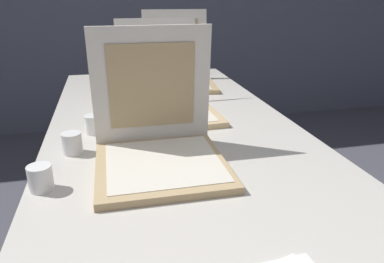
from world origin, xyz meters
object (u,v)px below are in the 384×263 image
cup_white_far (111,99)px  table (177,142)px  pizza_box_front (159,146)px  cup_white_near_left (40,178)px  pizza_box_back (178,74)px  pizza_box_middle (168,101)px  cup_white_near_center (72,143)px  cup_white_mid (94,124)px

cup_white_far → table: bearing=-58.8°
pizza_box_front → cup_white_near_left: (-0.33, -0.08, -0.02)m
cup_white_near_left → table: bearing=38.5°
table → pizza_box_back: bearing=78.5°
table → cup_white_far: bearing=121.2°
pizza_box_front → pizza_box_middle: 0.50m
pizza_box_middle → cup_white_near_left: size_ratio=7.66×
pizza_box_front → cup_white_near_left: bearing=-165.4°
table → pizza_box_middle: pizza_box_middle is taller
cup_white_far → cup_white_near_center: same height
table → pizza_box_back: 0.75m
cup_white_mid → cup_white_far: same height
table → pizza_box_front: size_ratio=5.53×
pizza_box_back → cup_white_mid: pizza_box_back is taller
pizza_box_back → cup_white_near_center: size_ratio=7.13×
cup_white_near_left → cup_white_far: size_ratio=1.00×
cup_white_near_left → cup_white_near_center: same height
cup_white_mid → pizza_box_front: bearing=-57.2°
pizza_box_back → cup_white_far: pizza_box_back is taller
pizza_box_middle → cup_white_mid: bearing=-152.1°
pizza_box_back → cup_white_far: bearing=-132.3°
pizza_box_middle → cup_white_mid: 0.36m
pizza_box_middle → cup_white_far: bearing=144.8°
pizza_box_back → cup_white_near_center: bearing=-115.9°
pizza_box_middle → cup_white_mid: (-0.31, -0.18, -0.02)m
cup_white_near_center → pizza_box_front: bearing=-28.4°
cup_white_mid → cup_white_near_left: 0.41m
pizza_box_back → cup_white_near_left: pizza_box_back is taller
table → cup_white_far: size_ratio=31.90×
pizza_box_middle → cup_white_far: size_ratio=7.66×
cup_white_near_center → cup_white_near_left: bearing=-105.8°
cup_white_mid → pizza_box_back: bearing=56.3°
table → pizza_box_front: (-0.10, -0.26, 0.10)m
cup_white_mid → cup_white_near_center: (-0.06, -0.17, 0.00)m
table → cup_white_near_center: (-0.37, -0.12, 0.08)m
table → cup_white_near_center: bearing=-162.4°
table → pizza_box_back: (0.15, 0.72, 0.10)m
pizza_box_back → pizza_box_front: bearing=-98.7°
cup_white_far → cup_white_near_center: bearing=-105.2°
pizza_box_back → cup_white_far: 0.51m
pizza_box_back → cup_white_near_center: pizza_box_back is taller
pizza_box_front → cup_white_near_left: pizza_box_front is taller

